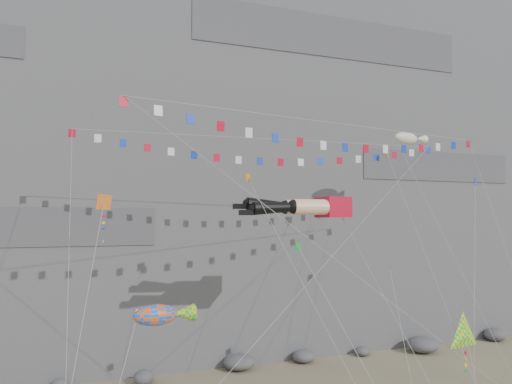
# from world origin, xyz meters

# --- Properties ---
(cliff) EXTENTS (80.00, 28.00, 50.00)m
(cliff) POSITION_xyz_m (0.00, 32.00, 25.00)
(cliff) COLOR slate
(cliff) RESTS_ON ground
(talus_boulders) EXTENTS (60.00, 3.00, 1.20)m
(talus_boulders) POSITION_xyz_m (0.00, 17.00, 0.60)
(talus_boulders) COLOR slate
(talus_boulders) RESTS_ON ground
(legs_kite) EXTENTS (7.65, 15.82, 19.66)m
(legs_kite) POSITION_xyz_m (0.88, 6.39, 13.38)
(legs_kite) COLOR red
(legs_kite) RESTS_ON ground
(flag_banner_upper) EXTENTS (27.42, 14.12, 26.50)m
(flag_banner_upper) POSITION_xyz_m (0.07, 10.28, 18.42)
(flag_banner_upper) COLOR red
(flag_banner_upper) RESTS_ON ground
(flag_banner_lower) EXTENTS (26.07, 9.07, 22.70)m
(flag_banner_lower) POSITION_xyz_m (1.80, 3.92, 18.56)
(flag_banner_lower) COLOR red
(flag_banner_lower) RESTS_ON ground
(harlequin_kite) EXTENTS (3.31, 7.95, 15.37)m
(harlequin_kite) POSITION_xyz_m (-12.05, 2.11, 13.35)
(harlequin_kite) COLOR red
(harlequin_kite) RESTS_ON ground
(fish_windsock) EXTENTS (5.52, 5.15, 9.92)m
(fish_windsock) POSITION_xyz_m (-9.76, 0.37, 8.14)
(fish_windsock) COLOR #FC540C
(fish_windsock) RESTS_ON ground
(delta_kite) EXTENTS (4.27, 5.96, 8.86)m
(delta_kite) POSITION_xyz_m (6.35, -1.85, 6.37)
(delta_kite) COLOR yellow
(delta_kite) RESTS_ON ground
(blimp_windsock) EXTENTS (3.84, 13.80, 23.08)m
(blimp_windsock) POSITION_xyz_m (12.30, 10.57, 19.20)
(blimp_windsock) COLOR #EDE3C2
(blimp_windsock) RESTS_ON ground
(small_kite_a) EXTENTS (3.51, 14.53, 20.77)m
(small_kite_a) POSITION_xyz_m (-2.75, 6.84, 14.99)
(small_kite_a) COLOR orange
(small_kite_a) RESTS_ON ground
(small_kite_b) EXTENTS (5.64, 10.66, 14.70)m
(small_kite_b) POSITION_xyz_m (5.88, 4.05, 9.31)
(small_kite_b) COLOR purple
(small_kite_b) RESTS_ON ground
(small_kite_c) EXTENTS (3.45, 9.08, 14.26)m
(small_kite_c) POSITION_xyz_m (-2.08, 0.81, 10.88)
(small_kite_c) COLOR #16922B
(small_kite_c) RESTS_ON ground
(small_kite_d) EXTENTS (5.91, 17.42, 24.91)m
(small_kite_d) POSITION_xyz_m (9.29, 8.84, 17.33)
(small_kite_d) COLOR yellow
(small_kite_d) RESTS_ON ground
(small_kite_e) EXTENTS (10.66, 10.22, 20.60)m
(small_kite_e) POSITION_xyz_m (13.41, 4.37, 14.93)
(small_kite_e) COLOR #1536B8
(small_kite_e) RESTS_ON ground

